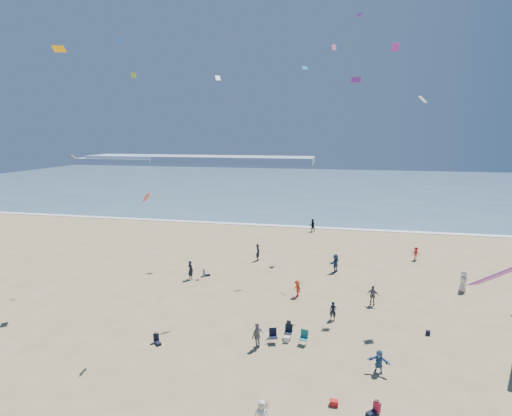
# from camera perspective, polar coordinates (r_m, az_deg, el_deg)

# --- Properties ---
(ocean) EXTENTS (220.00, 100.00, 0.06)m
(ocean) POSITION_cam_1_polar(r_m,az_deg,el_deg) (110.40, 8.27, 3.23)
(ocean) COLOR #476B84
(ocean) RESTS_ON ground
(surf_line) EXTENTS (220.00, 1.20, 0.08)m
(surf_line) POSITION_cam_1_polar(r_m,az_deg,el_deg) (61.30, 5.27, -2.64)
(surf_line) COLOR white
(surf_line) RESTS_ON ground
(headland_far) EXTENTS (110.00, 20.00, 3.20)m
(headland_far) POSITION_cam_1_polar(r_m,az_deg,el_deg) (196.38, -8.11, 6.91)
(headland_far) COLOR #7A8EA8
(headland_far) RESTS_ON ground
(headland_near) EXTENTS (40.00, 14.00, 2.00)m
(headland_near) POSITION_cam_1_polar(r_m,az_deg,el_deg) (209.04, -19.02, 6.49)
(headland_near) COLOR #7A8EA8
(headland_near) RESTS_ON ground
(standing_flyers) EXTENTS (32.05, 52.48, 1.94)m
(standing_flyers) POSITION_cam_1_polar(r_m,az_deg,el_deg) (33.64, 6.62, -12.54)
(standing_flyers) COLOR black
(standing_flyers) RESTS_ON ground
(seated_group) EXTENTS (16.19, 29.19, 0.84)m
(seated_group) POSITION_cam_1_polar(r_m,az_deg,el_deg) (24.58, -4.60, -23.16)
(seated_group) COLOR white
(seated_group) RESTS_ON ground
(chair_cluster) EXTENTS (2.75, 1.51, 1.00)m
(chair_cluster) POSITION_cam_1_polar(r_m,az_deg,el_deg) (28.65, 4.62, -17.70)
(chair_cluster) COLOR black
(chair_cluster) RESTS_ON ground
(white_tote) EXTENTS (0.35, 0.20, 0.40)m
(white_tote) POSITION_cam_1_polar(r_m,az_deg,el_deg) (28.76, 4.37, -18.26)
(white_tote) COLOR silver
(white_tote) RESTS_ON ground
(black_backpack) EXTENTS (0.30, 0.22, 0.38)m
(black_backpack) POSITION_cam_1_polar(r_m,az_deg,el_deg) (30.92, 4.70, -16.10)
(black_backpack) COLOR black
(black_backpack) RESTS_ON ground
(cooler) EXTENTS (0.45, 0.30, 0.30)m
(cooler) POSITION_cam_1_polar(r_m,az_deg,el_deg) (23.66, 11.06, -25.65)
(cooler) COLOR red
(cooler) RESTS_ON ground
(navy_bag) EXTENTS (0.28, 0.18, 0.34)m
(navy_bag) POSITION_cam_1_polar(r_m,az_deg,el_deg) (32.00, 23.35, -16.05)
(navy_bag) COLOR black
(navy_bag) RESTS_ON ground
(kites_aloft) EXTENTS (41.50, 41.34, 30.09)m
(kites_aloft) POSITION_cam_1_polar(r_m,az_deg,el_deg) (26.79, 16.38, 10.86)
(kites_aloft) COLOR #ED59CA
(kites_aloft) RESTS_ON ground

